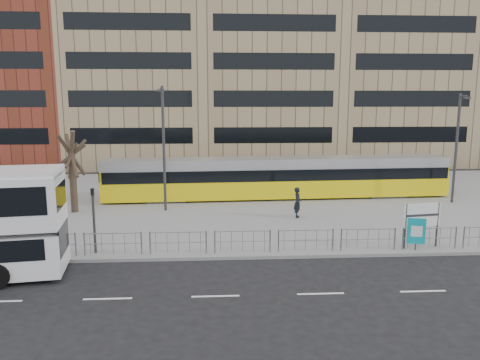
{
  "coord_description": "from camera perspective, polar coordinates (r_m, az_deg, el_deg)",
  "views": [
    {
      "loc": [
        -2.02,
        -20.54,
        7.39
      ],
      "look_at": [
        -0.5,
        6.0,
        2.65
      ],
      "focal_mm": 35.0,
      "sensor_mm": 36.0,
      "label": 1
    }
  ],
  "objects": [
    {
      "name": "ground",
      "position": [
        21.93,
        2.24,
        -9.59
      ],
      "size": [
        120.0,
        120.0,
        0.0
      ],
      "primitive_type": "plane",
      "color": "black",
      "rests_on": "ground"
    },
    {
      "name": "plaza",
      "position": [
        33.42,
        0.27,
        -2.53
      ],
      "size": [
        64.0,
        24.0,
        0.15
      ],
      "primitive_type": "cube",
      "color": "gray",
      "rests_on": "ground"
    },
    {
      "name": "kerb",
      "position": [
        21.95,
        2.23,
        -9.37
      ],
      "size": [
        64.0,
        0.25,
        0.17
      ],
      "primitive_type": "cube",
      "color": "gray",
      "rests_on": "ground"
    },
    {
      "name": "building_row",
      "position": [
        55.21,
        0.47,
        15.86
      ],
      "size": [
        70.4,
        18.4,
        31.2
      ],
      "color": "maroon",
      "rests_on": "ground"
    },
    {
      "name": "pedestrian_barrier",
      "position": [
        22.36,
        7.27,
        -6.63
      ],
      "size": [
        32.07,
        0.07,
        1.1
      ],
      "color": "gray",
      "rests_on": "plaza"
    },
    {
      "name": "road_markings",
      "position": [
        18.37,
        6.67,
        -13.67
      ],
      "size": [
        62.0,
        0.12,
        0.01
      ],
      "primitive_type": "cube",
      "color": "white",
      "rests_on": "ground"
    },
    {
      "name": "tram",
      "position": [
        33.86,
        4.66,
        0.26
      ],
      "size": [
        24.9,
        3.47,
        2.92
      ],
      "rotation": [
        0.0,
        0.0,
        0.04
      ],
      "color": "yellow",
      "rests_on": "plaza"
    },
    {
      "name": "station_sign",
      "position": [
        24.26,
        21.29,
        -4.23
      ],
      "size": [
        1.9,
        0.35,
        2.19
      ],
      "rotation": [
        0.0,
        0.0,
        0.15
      ],
      "color": "#2D2D30",
      "rests_on": "plaza"
    },
    {
      "name": "ad_panel",
      "position": [
        23.9,
        20.7,
        -5.91
      ],
      "size": [
        0.82,
        0.26,
        1.56
      ],
      "rotation": [
        0.0,
        0.0,
        -0.24
      ],
      "color": "#2D2D30",
      "rests_on": "plaza"
    },
    {
      "name": "pedestrian",
      "position": [
        28.56,
        7.04,
        -2.72
      ],
      "size": [
        0.57,
        0.75,
        1.86
      ],
      "primitive_type": "imported",
      "rotation": [
        0.0,
        0.0,
        1.38
      ],
      "color": "black",
      "rests_on": "plaza"
    },
    {
      "name": "traffic_light_west",
      "position": [
        22.77,
        -17.43,
        -3.74
      ],
      "size": [
        0.17,
        0.21,
        3.1
      ],
      "rotation": [
        0.0,
        0.0,
        0.05
      ],
      "color": "#2D2D30",
      "rests_on": "plaza"
    },
    {
      "name": "lamp_post_west",
      "position": [
        29.93,
        -9.3,
        4.4
      ],
      "size": [
        0.45,
        1.04,
        7.92
      ],
      "color": "#2D2D30",
      "rests_on": "plaza"
    },
    {
      "name": "lamp_post_east",
      "position": [
        35.07,
        24.94,
        4.04
      ],
      "size": [
        0.45,
        1.04,
        7.47
      ],
      "color": "#2D2D30",
      "rests_on": "plaza"
    },
    {
      "name": "bare_tree",
      "position": [
        30.93,
        -20.05,
        5.95
      ],
      "size": [
        5.04,
        5.04,
        7.61
      ],
      "color": "black",
      "rests_on": "plaza"
    }
  ]
}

